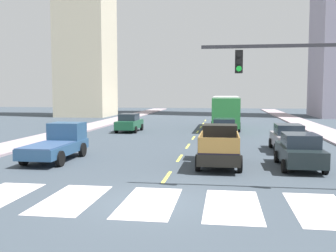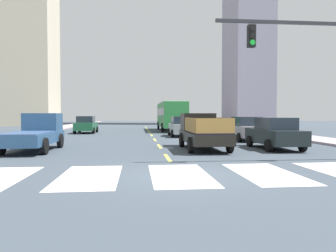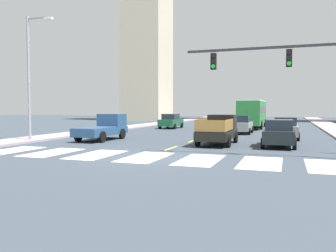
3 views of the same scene
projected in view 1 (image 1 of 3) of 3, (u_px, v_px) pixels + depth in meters
name	position (u px, v px, depth m)	size (l,w,h in m)	color
ground_plane	(149.00, 202.00, 13.20)	(160.00, 160.00, 0.00)	#3A444E
sidewalk_left	(53.00, 136.00, 32.61)	(2.97, 110.00, 0.15)	#A29097
crosswalk_stripe_2	(72.00, 199.00, 13.59)	(1.82, 3.90, 0.01)	silver
crosswalk_stripe_3	(149.00, 202.00, 13.20)	(1.82, 3.90, 0.01)	silver
crosswalk_stripe_4	(232.00, 206.00, 12.80)	(1.82, 3.90, 0.01)	silver
crosswalk_stripe_5	(320.00, 209.00, 12.40)	(1.82, 3.90, 0.01)	silver
lane_dash_0	(167.00, 177.00, 17.14)	(0.16, 2.40, 0.01)	#D3D34B
lane_dash_1	(180.00, 158.00, 22.07)	(0.16, 2.40, 0.01)	#D3D34B
lane_dash_2	(188.00, 146.00, 27.00)	(0.16, 2.40, 0.01)	#D3D34B
lane_dash_3	(193.00, 138.00, 31.93)	(0.16, 2.40, 0.01)	#D3D34B
lane_dash_4	(198.00, 132.00, 36.86)	(0.16, 2.40, 0.01)	#D3D34B
lane_dash_5	(201.00, 127.00, 41.79)	(0.16, 2.40, 0.01)	#D3D34B
lane_dash_6	(203.00, 123.00, 46.72)	(0.16, 2.40, 0.01)	#D3D34B
lane_dash_7	(205.00, 120.00, 51.65)	(0.16, 2.40, 0.01)	#D3D34B
pickup_stakebed	(219.00, 146.00, 20.19)	(2.18, 5.20, 1.96)	black
pickup_dark	(59.00, 143.00, 21.65)	(2.18, 5.20, 1.96)	navy
city_bus	(226.00, 110.00, 39.37)	(2.72, 10.80, 3.32)	#2A7C3A
sedan_mid	(224.00, 130.00, 29.97)	(2.02, 4.40, 1.72)	gray
sedan_near_right	(288.00, 138.00, 24.64)	(2.02, 4.40, 1.72)	gray
sedan_near_left	(129.00, 123.00, 36.87)	(2.02, 4.40, 1.72)	#1A5435
sedan_far	(300.00, 151.00, 19.10)	(2.02, 4.40, 1.72)	black
block_mid_left	(86.00, 23.00, 60.28)	(7.68, 8.30, 28.91)	beige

